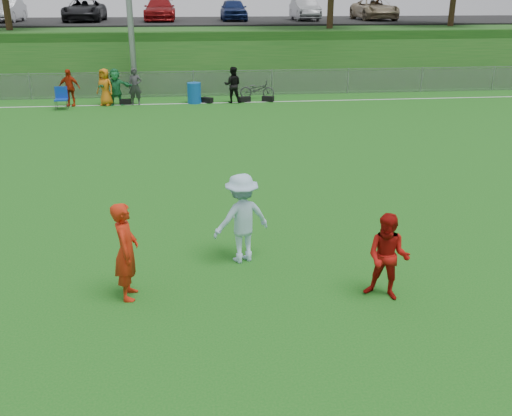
{
  "coord_description": "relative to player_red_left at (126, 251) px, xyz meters",
  "views": [
    {
      "loc": [
        -0.22,
        -9.36,
        5.02
      ],
      "look_at": [
        0.92,
        0.5,
        1.24
      ],
      "focal_mm": 40.0,
      "sensor_mm": 36.0,
      "label": 1
    }
  ],
  "objects": [
    {
      "name": "player_red_center",
      "position": [
        4.44,
        -0.54,
        -0.1
      ],
      "size": [
        0.95,
        0.89,
        1.55
      ],
      "primitive_type": "imported",
      "rotation": [
        0.0,
        0.0,
        -0.54
      ],
      "color": "#A20F0B",
      "rests_on": "ground"
    },
    {
      "name": "spectator_row",
      "position": [
        -1.39,
        18.35,
        -0.03
      ],
      "size": [
        8.56,
        0.85,
        1.69
      ],
      "color": "#B6290C",
      "rests_on": "ground"
    },
    {
      "name": "sideline_far",
      "position": [
        1.41,
        18.35,
        -0.87
      ],
      "size": [
        60.0,
        0.1,
        0.01
      ],
      "primitive_type": "cube",
      "color": "white",
      "rests_on": "ground"
    },
    {
      "name": "ground",
      "position": [
        1.41,
        0.35,
        -0.87
      ],
      "size": [
        120.0,
        120.0,
        0.0
      ],
      "primitive_type": "plane",
      "color": "#135C15",
      "rests_on": "ground"
    },
    {
      "name": "recycling_bin",
      "position": [
        1.4,
        18.44,
        -0.39
      ],
      "size": [
        0.84,
        0.84,
        0.97
      ],
      "primitive_type": "cylinder",
      "rotation": [
        0.0,
        0.0,
        0.38
      ],
      "color": "#0F4FAA",
      "rests_on": "ground"
    },
    {
      "name": "berm",
      "position": [
        1.41,
        31.35,
        0.63
      ],
      "size": [
        120.0,
        18.0,
        3.0
      ],
      "primitive_type": "cube",
      "color": "#174A15",
      "rests_on": "ground"
    },
    {
      "name": "fence",
      "position": [
        1.41,
        20.35,
        -0.23
      ],
      "size": [
        58.0,
        0.06,
        1.3
      ],
      "color": "gray",
      "rests_on": "ground"
    },
    {
      "name": "parking_lot",
      "position": [
        1.41,
        33.35,
        2.18
      ],
      "size": [
        120.0,
        12.0,
        0.1
      ],
      "primitive_type": "cube",
      "color": "black",
      "rests_on": "berm"
    },
    {
      "name": "bicycle",
      "position": [
        4.53,
        19.35,
        -0.42
      ],
      "size": [
        1.8,
        0.95,
        0.9
      ],
      "primitive_type": "imported",
      "rotation": [
        0.0,
        0.0,
        1.36
      ],
      "color": "#303033",
      "rests_on": "ground"
    },
    {
      "name": "frisbee",
      "position": [
        2.0,
        1.59,
        -0.06
      ],
      "size": [
        0.27,
        0.27,
        0.02
      ],
      "color": "white",
      "rests_on": "ground"
    },
    {
      "name": "player_red_left",
      "position": [
        0.0,
        0.0,
        0.0
      ],
      "size": [
        0.43,
        0.65,
        1.75
      ],
      "primitive_type": "imported",
      "rotation": [
        0.0,
        0.0,
        1.55
      ],
      "color": "red",
      "rests_on": "ground"
    },
    {
      "name": "camp_chair",
      "position": [
        -4.59,
        17.58,
        -0.58
      ],
      "size": [
        0.59,
        0.6,
        1.0
      ],
      "rotation": [
        0.0,
        0.0,
        0.06
      ],
      "color": "#0E35A1",
      "rests_on": "ground"
    },
    {
      "name": "player_blue",
      "position": [
        2.09,
        1.22,
        0.02
      ],
      "size": [
        1.32,
        1.04,
        1.79
      ],
      "primitive_type": "imported",
      "rotation": [
        0.0,
        0.0,
        3.51
      ],
      "color": "#A2C8E1",
      "rests_on": "ground"
    },
    {
      "name": "gear_bags",
      "position": [
        2.23,
        18.45,
        -0.74
      ],
      "size": [
        7.38,
        0.58,
        0.26
      ],
      "color": "black",
      "rests_on": "ground"
    },
    {
      "name": "car_row",
      "position": [
        0.24,
        32.35,
        2.95
      ],
      "size": [
        32.04,
        5.18,
        1.44
      ],
      "color": "silver",
      "rests_on": "parking_lot"
    }
  ]
}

